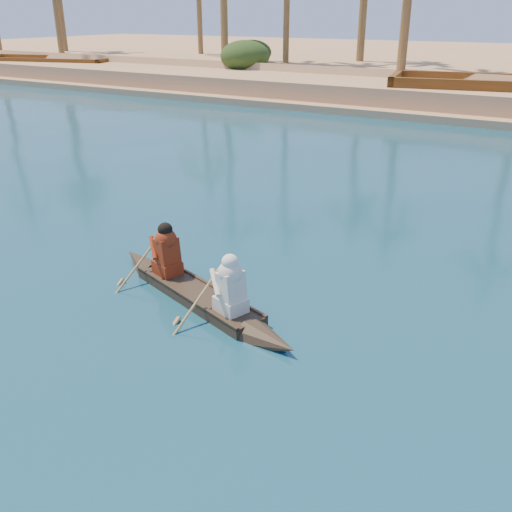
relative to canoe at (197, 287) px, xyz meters
The scene contains 2 objects.
canoe is the anchor object (origin of this frame).
barge_left 41.33m from the canoe, 142.60° to the left, with size 11.66×6.58×1.85m.
Camera 1 is at (-2.34, -5.58, 4.89)m, focal length 40.00 mm.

